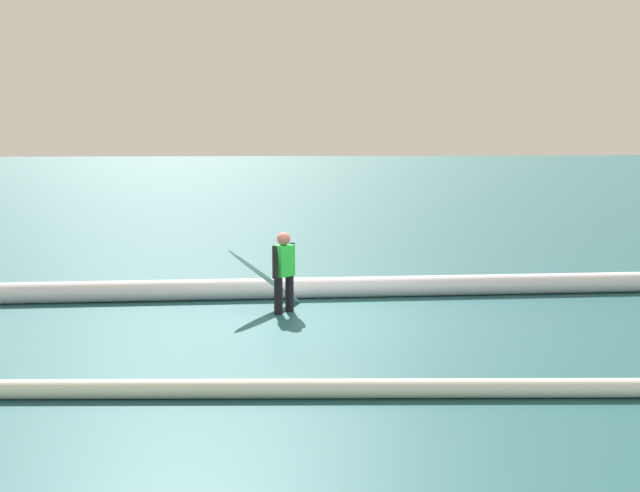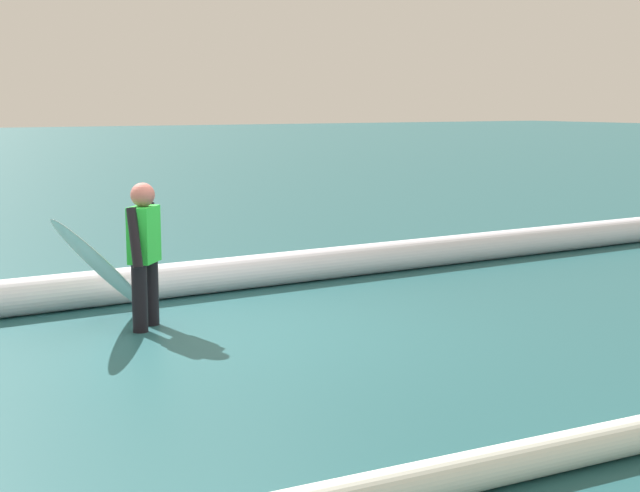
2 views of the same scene
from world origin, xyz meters
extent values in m
plane|color=#1E5054|center=(0.00, 0.00, 0.00)|extent=(145.78, 145.78, 0.00)
cylinder|color=black|center=(0.60, -0.38, 0.31)|extent=(0.14, 0.14, 0.61)
cylinder|color=black|center=(0.41, -0.58, 0.31)|extent=(0.14, 0.14, 0.61)
cube|color=#2DD83F|center=(0.50, -0.48, 0.87)|extent=(0.38, 0.39, 0.51)
sphere|color=#C56C62|center=(0.50, -0.48, 1.23)|extent=(0.22, 0.22, 0.22)
cylinder|color=black|center=(0.65, -0.32, 0.87)|extent=(0.09, 0.23, 0.54)
cylinder|color=black|center=(0.36, -0.64, 0.87)|extent=(0.09, 0.21, 0.54)
ellipsoid|color=white|center=(0.80, -0.75, 0.55)|extent=(1.36, 1.25, 1.13)
ellipsoid|color=black|center=(0.80, -0.75, 0.55)|extent=(1.02, 0.92, 0.92)
cylinder|color=white|center=(1.87, -1.60, 0.18)|extent=(22.11, 1.03, 0.37)
cylinder|color=white|center=(1.62, 3.84, 0.11)|extent=(21.89, 1.45, 0.22)
camera|label=1|loc=(0.77, 13.04, 3.05)|focal=47.07mm
camera|label=2|loc=(3.48, 7.59, 2.05)|focal=53.01mm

